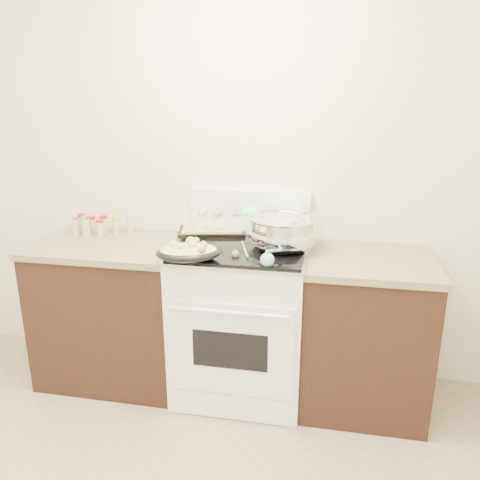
# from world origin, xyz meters

# --- Properties ---
(room_shell) EXTENTS (4.10, 3.60, 2.75)m
(room_shell) POSITION_xyz_m (0.00, 0.00, 1.70)
(room_shell) COLOR silver
(room_shell) RESTS_ON ground
(counter_left) EXTENTS (0.93, 0.67, 0.92)m
(counter_left) POSITION_xyz_m (-0.48, 1.43, 0.46)
(counter_left) COLOR black
(counter_left) RESTS_ON ground
(counter_right) EXTENTS (0.73, 0.67, 0.92)m
(counter_right) POSITION_xyz_m (1.08, 1.43, 0.46)
(counter_right) COLOR black
(counter_right) RESTS_ON ground
(kitchen_range) EXTENTS (0.78, 0.73, 1.22)m
(kitchen_range) POSITION_xyz_m (0.35, 1.42, 0.49)
(kitchen_range) COLOR white
(kitchen_range) RESTS_ON ground
(mixing_bowl) EXTENTS (0.45, 0.45, 0.24)m
(mixing_bowl) POSITION_xyz_m (0.58, 1.46, 1.04)
(mixing_bowl) COLOR silver
(mixing_bowl) RESTS_ON kitchen_range
(roasting_pan) EXTENTS (0.40, 0.33, 0.11)m
(roasting_pan) POSITION_xyz_m (0.11, 1.14, 0.99)
(roasting_pan) COLOR black
(roasting_pan) RESTS_ON kitchen_range
(baking_sheet) EXTENTS (0.48, 0.38, 0.06)m
(baking_sheet) POSITION_xyz_m (0.10, 1.70, 0.96)
(baking_sheet) COLOR black
(baking_sheet) RESTS_ON kitchen_range
(wooden_spoon) EXTENTS (0.10, 0.27, 0.04)m
(wooden_spoon) POSITION_xyz_m (0.36, 1.29, 0.95)
(wooden_spoon) COLOR #AD824F
(wooden_spoon) RESTS_ON kitchen_range
(blue_ladle) EXTENTS (0.14, 0.25, 0.09)m
(blue_ladle) POSITION_xyz_m (0.55, 1.15, 0.97)
(blue_ladle) COLOR #80BABF
(blue_ladle) RESTS_ON kitchen_range
(spice_jars) EXTENTS (0.39, 0.15, 0.13)m
(spice_jars) POSITION_xyz_m (-0.64, 1.59, 0.98)
(spice_jars) COLOR #BFB28C
(spice_jars) RESTS_ON counter_left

